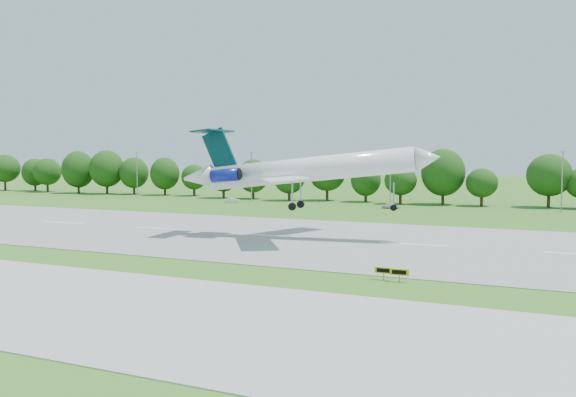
{
  "coord_description": "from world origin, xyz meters",
  "views": [
    {
      "loc": [
        20.56,
        -55.65,
        11.62
      ],
      "look_at": [
        -14.57,
        18.0,
        5.98
      ],
      "focal_mm": 40.0,
      "sensor_mm": 36.0,
      "label": 1
    }
  ],
  "objects_px": {
    "airliner": "(297,169)",
    "taxi_sign_left": "(384,271)",
    "service_vehicle_a": "(232,200)",
    "service_vehicle_b": "(391,206)"
  },
  "relations": [
    {
      "from": "airliner",
      "to": "service_vehicle_b",
      "type": "bearing_deg",
      "value": 83.49
    },
    {
      "from": "airliner",
      "to": "service_vehicle_a",
      "type": "relative_size",
      "value": 10.71
    },
    {
      "from": "taxi_sign_left",
      "to": "service_vehicle_a",
      "type": "xyz_separation_m",
      "value": [
        -61.43,
        76.92,
        -0.32
      ]
    },
    {
      "from": "taxi_sign_left",
      "to": "service_vehicle_b",
      "type": "relative_size",
      "value": 0.45
    },
    {
      "from": "airliner",
      "to": "service_vehicle_a",
      "type": "height_order",
      "value": "airliner"
    },
    {
      "from": "airliner",
      "to": "service_vehicle_b",
      "type": "height_order",
      "value": "airliner"
    },
    {
      "from": "airliner",
      "to": "service_vehicle_a",
      "type": "distance_m",
      "value": 68.31
    },
    {
      "from": "taxi_sign_left",
      "to": "service_vehicle_b",
      "type": "xyz_separation_m",
      "value": [
        -21.69,
        75.83,
        -0.24
      ]
    },
    {
      "from": "airliner",
      "to": "taxi_sign_left",
      "type": "bearing_deg",
      "value": -58.95
    },
    {
      "from": "taxi_sign_left",
      "to": "service_vehicle_a",
      "type": "bearing_deg",
      "value": 128.59
    }
  ]
}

